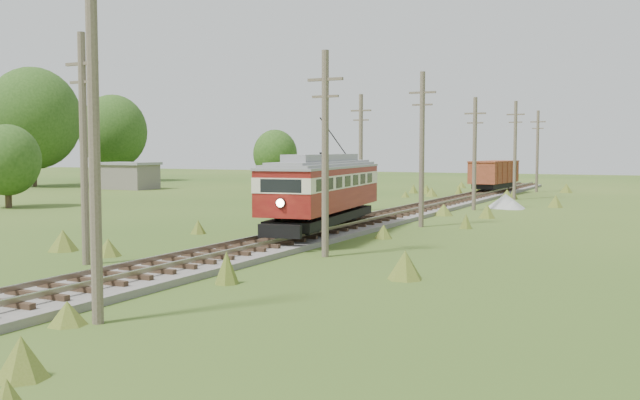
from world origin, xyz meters
The scene contains 17 objects.
railbed_main centered at (0.00, 34.00, 0.19)m, with size 3.60×96.00×0.57m.
streetcar centered at (0.00, 24.53, 2.61)m, with size 4.50×12.37×5.60m.
gondola centered at (0.00, 63.90, 2.10)m, with size 3.42×8.75×2.85m.
gravel_pile centered at (4.86, 46.80, 0.52)m, with size 3.05×3.24×1.11m.
utility_pole_r_1 centered at (3.10, 5.00, 4.40)m, with size 0.30×0.30×8.80m.
utility_pole_r_2 centered at (3.30, 18.00, 4.42)m, with size 1.60×0.30×8.60m.
utility_pole_r_3 centered at (3.20, 31.00, 4.63)m, with size 1.60×0.30×9.00m.
utility_pole_r_4 centered at (3.00, 44.00, 4.32)m, with size 1.60×0.30×8.40m.
utility_pole_r_5 centered at (3.40, 57.00, 4.58)m, with size 1.60×0.30×8.90m.
utility_pole_r_6 centered at (3.20, 70.00, 4.47)m, with size 1.60×0.30×8.70m.
utility_pole_l_a centered at (-4.20, 12.00, 4.63)m, with size 1.60×0.30×9.00m.
utility_pole_l_b centered at (-4.50, 40.00, 4.42)m, with size 1.60×0.30×8.60m.
tree_left_4 centered at (-54.00, 54.00, 8.37)m, with size 11.34×11.34×14.61m.
tree_left_5 centered at (-56.00, 70.00, 7.12)m, with size 9.66×9.66×12.44m.
tree_mid_a centered at (-28.00, 68.00, 4.02)m, with size 5.46×5.46×7.03m.
tree_mid_c centered at (-30.00, 30.00, 3.71)m, with size 5.04×5.04×6.49m.
shed centered at (-40.00, 55.00, 1.57)m, with size 6.40×4.40×3.10m.
Camera 1 is at (16.32, -8.69, 4.48)m, focal length 40.00 mm.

